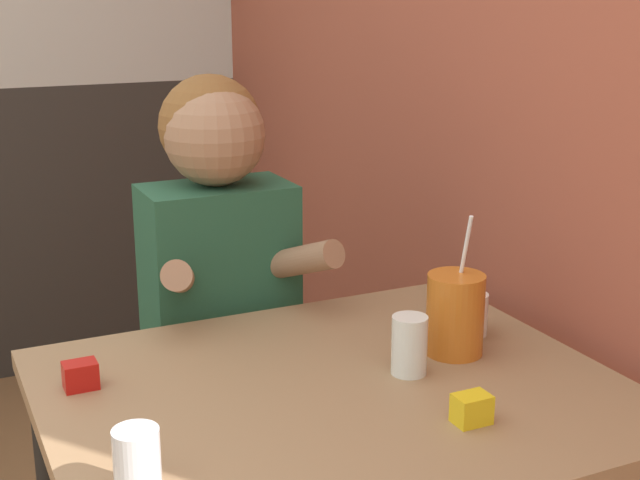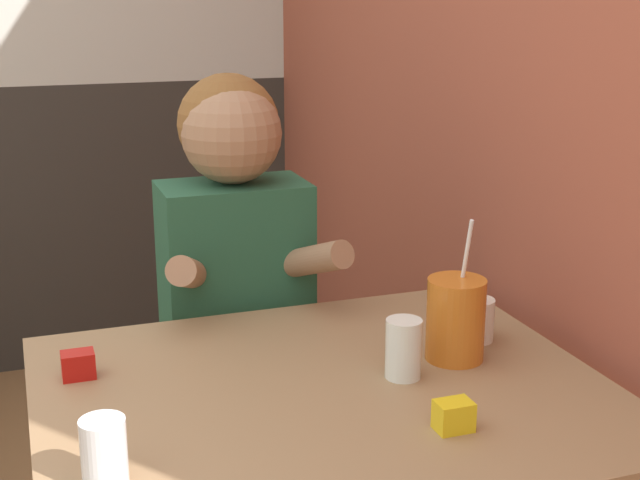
# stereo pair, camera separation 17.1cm
# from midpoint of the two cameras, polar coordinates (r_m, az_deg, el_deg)

# --- Properties ---
(brick_wall_right) EXTENTS (0.08, 4.41, 2.70)m
(brick_wall_right) POSITION_cam_midpoint_polar(r_m,az_deg,el_deg) (2.47, 2.68, 13.63)
(brick_wall_right) COLOR #9E4C38
(brick_wall_right) RESTS_ON ground_plane
(main_table) EXTENTS (1.02, 0.85, 0.75)m
(main_table) POSITION_cam_midpoint_polar(r_m,az_deg,el_deg) (1.65, -2.05, -11.59)
(main_table) COLOR #93704C
(main_table) RESTS_ON ground_plane
(person_seated) EXTENTS (0.42, 0.42, 1.26)m
(person_seated) POSITION_cam_midpoint_polar(r_m,az_deg,el_deg) (2.14, -8.69, -5.02)
(person_seated) COLOR #235138
(person_seated) RESTS_ON ground_plane
(cocktail_pitcher) EXTENTS (0.11, 0.11, 0.28)m
(cocktail_pitcher) POSITION_cam_midpoint_polar(r_m,az_deg,el_deg) (1.74, 5.89, -4.79)
(cocktail_pitcher) COLOR #C6661E
(cocktail_pitcher) RESTS_ON main_table
(glass_near_pitcher) EXTENTS (0.07, 0.07, 0.10)m
(glass_near_pitcher) POSITION_cam_midpoint_polar(r_m,az_deg,el_deg) (1.33, -15.37, -13.71)
(glass_near_pitcher) COLOR silver
(glass_near_pitcher) RESTS_ON main_table
(glass_center) EXTENTS (0.07, 0.07, 0.11)m
(glass_center) POSITION_cam_midpoint_polar(r_m,az_deg,el_deg) (1.66, 2.80, -6.79)
(glass_center) COLOR silver
(glass_center) RESTS_ON main_table
(glass_far_side) EXTENTS (0.08, 0.08, 0.09)m
(glass_far_side) POSITION_cam_midpoint_polar(r_m,az_deg,el_deg) (1.86, 6.97, -4.76)
(glass_far_side) COLOR silver
(glass_far_side) RESTS_ON main_table
(condiment_ketchup) EXTENTS (0.06, 0.04, 0.05)m
(condiment_ketchup) POSITION_cam_midpoint_polar(r_m,az_deg,el_deg) (1.69, -17.94, -8.31)
(condiment_ketchup) COLOR #B7140F
(condiment_ketchup) RESTS_ON main_table
(condiment_mustard) EXTENTS (0.06, 0.04, 0.05)m
(condiment_mustard) POSITION_cam_midpoint_polar(r_m,az_deg,el_deg) (1.50, 6.44, -10.77)
(condiment_mustard) COLOR yellow
(condiment_mustard) RESTS_ON main_table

